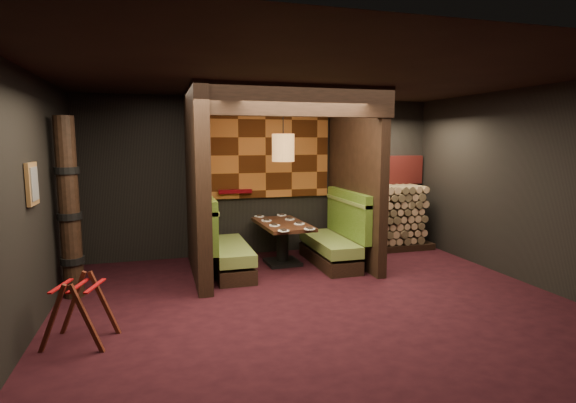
# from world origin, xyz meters

# --- Properties ---
(floor) EXTENTS (6.50, 5.50, 0.02)m
(floor) POSITION_xyz_m (0.00, 0.00, -0.01)
(floor) COLOR black
(floor) RESTS_ON ground
(ceiling) EXTENTS (6.50, 5.50, 0.02)m
(ceiling) POSITION_xyz_m (0.00, 0.00, 2.86)
(ceiling) COLOR black
(ceiling) RESTS_ON ground
(wall_back) EXTENTS (6.50, 0.02, 2.85)m
(wall_back) POSITION_xyz_m (0.00, 2.76, 1.43)
(wall_back) COLOR black
(wall_back) RESTS_ON ground
(wall_front) EXTENTS (6.50, 0.02, 2.85)m
(wall_front) POSITION_xyz_m (0.00, -2.76, 1.43)
(wall_front) COLOR black
(wall_front) RESTS_ON ground
(wall_left) EXTENTS (0.02, 5.50, 2.85)m
(wall_left) POSITION_xyz_m (-3.26, 0.00, 1.43)
(wall_left) COLOR black
(wall_left) RESTS_ON ground
(wall_right) EXTENTS (0.02, 5.50, 2.85)m
(wall_right) POSITION_xyz_m (3.26, 0.00, 1.43)
(wall_right) COLOR black
(wall_right) RESTS_ON ground
(partition_left) EXTENTS (0.20, 2.20, 2.85)m
(partition_left) POSITION_xyz_m (-1.35, 1.65, 1.43)
(partition_left) COLOR black
(partition_left) RESTS_ON floor
(partition_right) EXTENTS (0.15, 2.10, 2.85)m
(partition_right) POSITION_xyz_m (1.30, 1.70, 1.43)
(partition_right) COLOR black
(partition_right) RESTS_ON floor
(header_beam) EXTENTS (2.85, 0.18, 0.44)m
(header_beam) POSITION_xyz_m (-0.02, 0.70, 2.63)
(header_beam) COLOR black
(header_beam) RESTS_ON partition_left
(tapa_back_panel) EXTENTS (2.40, 0.06, 1.55)m
(tapa_back_panel) POSITION_xyz_m (-0.02, 2.71, 1.82)
(tapa_back_panel) COLOR #965221
(tapa_back_panel) RESTS_ON wall_back
(tapa_side_panel) EXTENTS (0.04, 1.85, 1.45)m
(tapa_side_panel) POSITION_xyz_m (-1.23, 1.82, 1.85)
(tapa_side_panel) COLOR #965221
(tapa_side_panel) RESTS_ON partition_left
(lacquer_shelf) EXTENTS (0.60, 0.12, 0.07)m
(lacquer_shelf) POSITION_xyz_m (-0.60, 2.65, 1.18)
(lacquer_shelf) COLOR #4F050A
(lacquer_shelf) RESTS_ON wall_back
(booth_bench_left) EXTENTS (0.68, 1.60, 1.14)m
(booth_bench_left) POSITION_xyz_m (-0.96, 1.65, 0.40)
(booth_bench_left) COLOR black
(booth_bench_left) RESTS_ON floor
(booth_bench_right) EXTENTS (0.68, 1.60, 1.14)m
(booth_bench_right) POSITION_xyz_m (0.93, 1.65, 0.40)
(booth_bench_right) COLOR black
(booth_bench_right) RESTS_ON floor
(dining_table) EXTENTS (0.80, 1.39, 0.72)m
(dining_table) POSITION_xyz_m (0.07, 1.87, 0.48)
(dining_table) COLOR black
(dining_table) RESTS_ON floor
(place_settings) EXTENTS (0.68, 1.59, 0.03)m
(place_settings) POSITION_xyz_m (0.07, 1.87, 0.73)
(place_settings) COLOR white
(place_settings) RESTS_ON dining_table
(pendant_lamp) EXTENTS (0.37, 0.37, 1.11)m
(pendant_lamp) POSITION_xyz_m (0.07, 1.82, 1.97)
(pendant_lamp) COLOR #9D6C39
(pendant_lamp) RESTS_ON ceiling
(framed_picture) EXTENTS (0.05, 0.36, 0.46)m
(framed_picture) POSITION_xyz_m (-3.22, 0.10, 1.62)
(framed_picture) COLOR brown
(framed_picture) RESTS_ON wall_left
(luggage_rack) EXTENTS (0.79, 0.64, 0.74)m
(luggage_rack) POSITION_xyz_m (-2.74, -0.43, 0.37)
(luggage_rack) COLOR #44180E
(luggage_rack) RESTS_ON floor
(totem_column) EXTENTS (0.31, 0.31, 2.40)m
(totem_column) POSITION_xyz_m (-3.05, 1.10, 1.19)
(totem_column) COLOR black
(totem_column) RESTS_ON floor
(firewood_stack) EXTENTS (1.73, 0.70, 1.22)m
(firewood_stack) POSITION_xyz_m (2.29, 2.35, 0.61)
(firewood_stack) COLOR black
(firewood_stack) RESTS_ON floor
(mosaic_header) EXTENTS (1.83, 0.10, 0.56)m
(mosaic_header) POSITION_xyz_m (2.29, 2.68, 1.50)
(mosaic_header) COLOR maroon
(mosaic_header) RESTS_ON wall_back
(bay_front_post) EXTENTS (0.08, 0.08, 2.85)m
(bay_front_post) POSITION_xyz_m (1.39, 1.96, 1.43)
(bay_front_post) COLOR black
(bay_front_post) RESTS_ON floor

